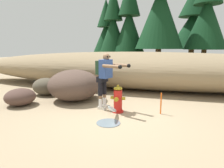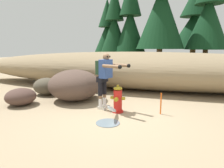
{
  "view_description": "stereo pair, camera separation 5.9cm",
  "coord_description": "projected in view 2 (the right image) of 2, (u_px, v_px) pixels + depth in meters",
  "views": [
    {
      "loc": [
        1.36,
        -4.91,
        1.84
      ],
      "look_at": [
        -0.32,
        0.64,
        0.75
      ],
      "focal_mm": 31.62,
      "sensor_mm": 36.0,
      "label": 1
    },
    {
      "loc": [
        1.41,
        -4.89,
        1.84
      ],
      "look_at": [
        -0.32,
        0.64,
        0.75
      ],
      "focal_mm": 31.62,
      "sensor_mm": 36.0,
      "label": 2
    }
  ],
  "objects": [
    {
      "name": "boulder_small",
      "position": [
        46.0,
        86.0,
        7.69
      ],
      "size": [
        1.15,
        1.04,
        0.66
      ],
      "primitive_type": "ellipsoid",
      "rotation": [
        0.0,
        0.0,
        3.02
      ],
      "color": "#4C4536",
      "rests_on": "ground_plane"
    },
    {
      "name": "ground_plane",
      "position": [
        116.0,
        117.0,
        5.35
      ],
      "size": [
        56.0,
        56.0,
        0.04
      ],
      "primitive_type": "cube",
      "color": "#998466"
    },
    {
      "name": "boulder_mid",
      "position": [
        21.0,
        97.0,
        6.33
      ],
      "size": [
        0.98,
        1.01,
        0.54
      ],
      "primitive_type": "ellipsoid",
      "rotation": [
        0.0,
        0.0,
        4.75
      ],
      "color": "#4B362E",
      "rests_on": "ground_plane"
    },
    {
      "name": "pine_tree_right",
      "position": [
        161.0,
        5.0,
        10.51
      ],
      "size": [
        2.59,
        2.59,
        7.34
      ],
      "color": "#47331E",
      "rests_on": "ground_plane"
    },
    {
      "name": "boulder_large",
      "position": [
        75.0,
        85.0,
        6.87
      ],
      "size": [
        2.09,
        2.09,
        1.07
      ],
      "primitive_type": "ellipsoid",
      "rotation": [
        0.0,
        0.0,
        6.1
      ],
      "color": "#4F3C33",
      "rests_on": "ground_plane"
    },
    {
      "name": "dirt_embankment",
      "position": [
        141.0,
        70.0,
        8.82
      ],
      "size": [
        17.77,
        3.2,
        1.63
      ],
      "primitive_type": "ellipsoid",
      "color": "#897556",
      "rests_on": "ground_plane"
    },
    {
      "name": "hydrant_water_jet",
      "position": [
        111.0,
        114.0,
        5.03
      ],
      "size": [
        0.59,
        1.03,
        0.46
      ],
      "color": "silver",
      "rests_on": "ground_plane"
    },
    {
      "name": "fire_hydrant",
      "position": [
        118.0,
        100.0,
        5.6
      ],
      "size": [
        0.42,
        0.37,
        0.79
      ],
      "color": "red",
      "rests_on": "ground_plane"
    },
    {
      "name": "pine_tree_far_right",
      "position": [
        195.0,
        22.0,
        12.94
      ],
      "size": [
        3.0,
        3.0,
        5.89
      ],
      "color": "#47331E",
      "rests_on": "ground_plane"
    },
    {
      "name": "survey_stake",
      "position": [
        161.0,
        104.0,
        5.44
      ],
      "size": [
        0.04,
        0.04,
        0.6
      ],
      "primitive_type": "cylinder",
      "color": "#E55914",
      "rests_on": "ground_plane"
    },
    {
      "name": "pine_tree_far_left",
      "position": [
        107.0,
        32.0,
        13.67
      ],
      "size": [
        1.93,
        1.93,
        5.06
      ],
      "color": "#47331E",
      "rests_on": "ground_plane"
    },
    {
      "name": "pine_tree_center",
      "position": [
        130.0,
        23.0,
        12.09
      ],
      "size": [
        2.08,
        2.08,
        6.1
      ],
      "color": "#47331E",
      "rests_on": "ground_plane"
    },
    {
      "name": "pine_tree_left",
      "position": [
        114.0,
        26.0,
        12.55
      ],
      "size": [
        1.84,
        1.84,
        5.6
      ],
      "color": "#47331E",
      "rests_on": "ground_plane"
    },
    {
      "name": "utility_worker",
      "position": [
        105.0,
        74.0,
        5.74
      ],
      "size": [
        1.04,
        0.7,
        1.67
      ],
      "rotation": [
        0.0,
        0.0,
        -0.33
      ],
      "color": "beige",
      "rests_on": "ground_plane"
    },
    {
      "name": "pine_tree_ridge_end",
      "position": [
        209.0,
        12.0,
        10.42
      ],
      "size": [
        2.24,
        2.24,
        6.41
      ],
      "color": "#47331E",
      "rests_on": "ground_plane"
    }
  ]
}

